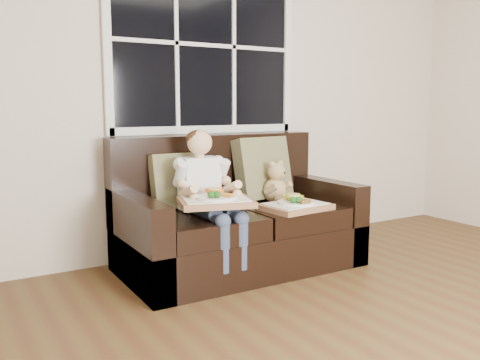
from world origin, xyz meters
TOP-DOWN VIEW (x-y plane):
  - window_back at (-0.42, 2.48)m, footprint 1.62×0.04m
  - loveseat at (-0.42, 2.02)m, footprint 1.70×0.92m
  - pillow_left at (-0.81, 2.17)m, footprint 0.39×0.18m
  - pillow_right at (-0.08, 2.17)m, footprint 0.51×0.29m
  - child at (-0.72, 1.90)m, footprint 0.39×0.60m
  - teddy_bear at (-0.06, 2.01)m, footprint 0.23×0.27m
  - tray_left at (-0.76, 1.69)m, footprint 0.55×0.47m
  - tray_right at (-0.12, 1.69)m, footprint 0.50×0.40m

SIDE VIEW (x-z plane):
  - loveseat at x=-0.42m, z-range -0.17..0.79m
  - tray_right at x=-0.12m, z-range 0.43..0.53m
  - tray_left at x=-0.76m, z-range 0.52..0.63m
  - teddy_bear at x=-0.06m, z-range 0.42..0.74m
  - pillow_left at x=-0.81m, z-range 0.44..0.85m
  - child at x=-0.72m, z-range 0.21..1.08m
  - pillow_right at x=-0.08m, z-range 0.44..0.94m
  - window_back at x=-0.42m, z-range 0.96..2.33m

